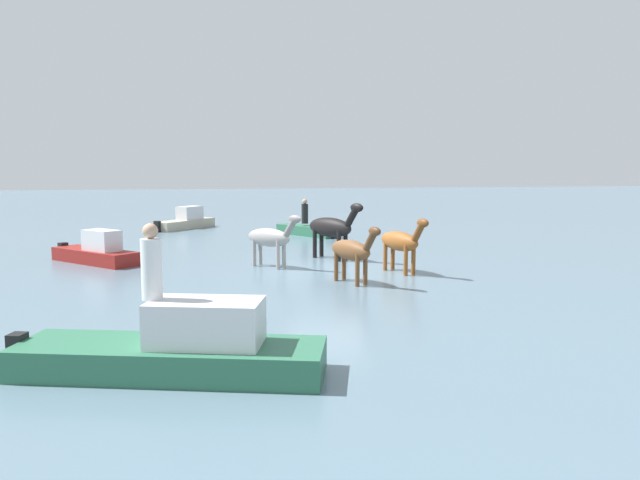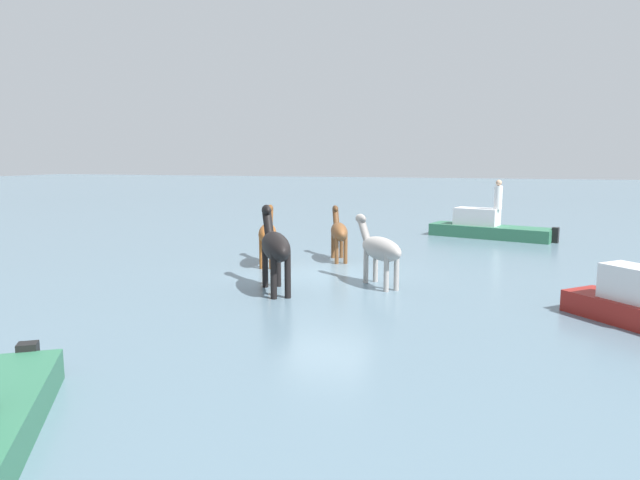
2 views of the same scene
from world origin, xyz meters
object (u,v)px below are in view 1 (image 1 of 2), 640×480
at_px(horse_dark_mare, 332,228).
at_px(horse_dun_straggler, 271,238).
at_px(boat_launch_far, 308,232).
at_px(boat_dinghy_port, 96,254).
at_px(boat_motor_center, 177,355).
at_px(boat_tender_starboard, 185,223).
at_px(horse_chestnut_trailing, 401,242).
at_px(horse_pinto_flank, 352,251).
at_px(person_spotter_bow, 305,212).
at_px(person_watcher_seated, 151,264).

relative_size(horse_dark_mare, horse_dun_straggler, 1.25).
distance_m(boat_launch_far, boat_dinghy_port, 11.10).
bearing_deg(boat_motor_center, boat_tender_starboard, 107.14).
bearing_deg(boat_tender_starboard, horse_dun_straggler, -128.42).
bearing_deg(boat_motor_center, horse_chestnut_trailing, 67.62).
bearing_deg(horse_pinto_flank, horse_dark_mare, 152.84).
height_order(horse_pinto_flank, boat_motor_center, horse_pinto_flank).
bearing_deg(horse_chestnut_trailing, horse_dark_mare, -172.45).
bearing_deg(boat_dinghy_port, horse_dun_straggler, 27.01).
xyz_separation_m(horse_dun_straggler, boat_launch_far, (9.06, -2.93, -0.82)).
bearing_deg(horse_pinto_flank, boat_motor_center, -56.05).
distance_m(boat_motor_center, person_spotter_bow, 19.97).
xyz_separation_m(boat_motor_center, person_watcher_seated, (0.12, 0.35, 1.43)).
height_order(horse_dark_mare, horse_pinto_flank, horse_dark_mare).
bearing_deg(person_spotter_bow, horse_pinto_flank, 175.83).
distance_m(horse_pinto_flank, boat_dinghy_port, 9.33).
distance_m(horse_dark_mare, horse_chestnut_trailing, 3.50).
xyz_separation_m(boat_motor_center, boat_tender_starboard, (23.58, 0.24, -0.01)).
distance_m(horse_dark_mare, boat_tender_starboard, 13.46).
xyz_separation_m(boat_launch_far, boat_motor_center, (-18.97, 5.64, 0.16)).
height_order(horse_dun_straggler, person_watcher_seated, person_watcher_seated).
bearing_deg(horse_dark_mare, boat_dinghy_port, -126.83).
relative_size(horse_chestnut_trailing, boat_launch_far, 0.64).
distance_m(horse_pinto_flank, boat_launch_far, 12.32).
xyz_separation_m(boat_dinghy_port, boat_tender_starboard, (11.56, -2.80, 0.00)).
height_order(boat_motor_center, person_spotter_bow, person_spotter_bow).
relative_size(horse_dun_straggler, person_spotter_bow, 1.65).
relative_size(boat_motor_center, person_watcher_seated, 4.26).
distance_m(horse_dark_mare, boat_dinghy_port, 8.16).
height_order(horse_dun_straggler, boat_dinghy_port, horse_dun_straggler).
height_order(boat_tender_starboard, person_spotter_bow, person_spotter_bow).
relative_size(horse_chestnut_trailing, person_spotter_bow, 1.91).
height_order(person_spotter_bow, person_watcher_seated, person_watcher_seated).
bearing_deg(boat_launch_far, boat_tender_starboard, 19.92).
distance_m(horse_dun_straggler, person_watcher_seated, 10.29).
distance_m(boat_motor_center, person_watcher_seated, 1.47).
xyz_separation_m(boat_tender_starboard, person_watcher_seated, (-23.47, 0.11, 1.44)).
bearing_deg(person_watcher_seated, horse_pinto_flank, -36.91).
relative_size(horse_dun_straggler, horse_chestnut_trailing, 0.87).
distance_m(horse_chestnut_trailing, person_watcher_seated, 10.52).
relative_size(horse_pinto_flank, boat_motor_center, 0.42).
height_order(horse_chestnut_trailing, boat_tender_starboard, horse_chestnut_trailing).
xyz_separation_m(horse_pinto_flank, boat_launch_far, (12.25, -1.03, -0.77)).
bearing_deg(boat_dinghy_port, horse_dark_mare, 41.63).
relative_size(horse_pinto_flank, person_spotter_bow, 1.79).
xyz_separation_m(horse_dark_mare, boat_launch_far, (7.74, -0.59, -0.97)).
height_order(horse_dark_mare, boat_tender_starboard, horse_dark_mare).
relative_size(boat_dinghy_port, person_spotter_bow, 2.82).
distance_m(horse_pinto_flank, boat_tender_starboard, 17.56).
xyz_separation_m(horse_dun_straggler, boat_motor_center, (-9.91, 2.71, -0.66)).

